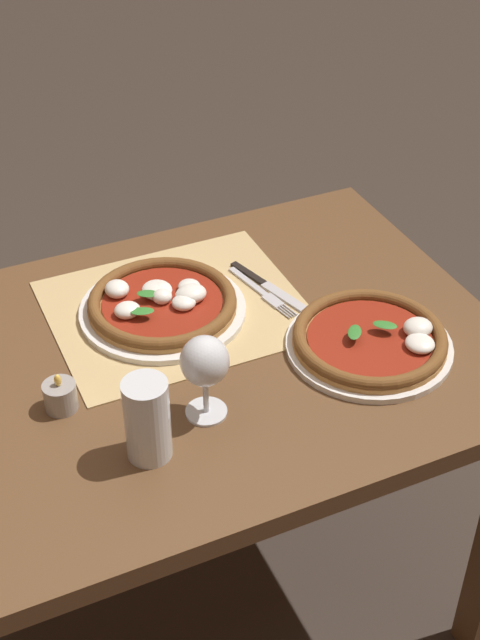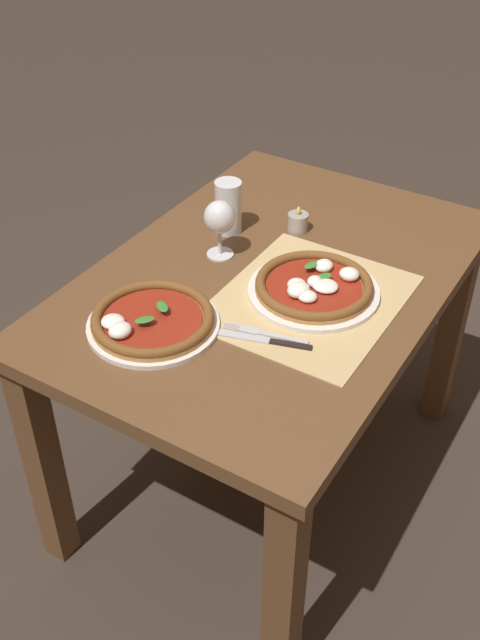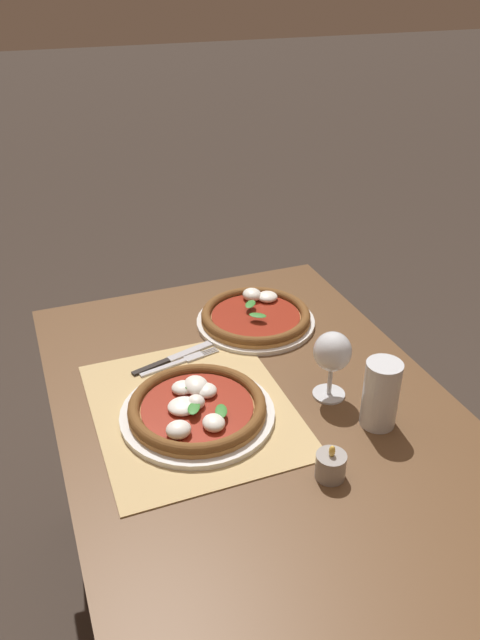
{
  "view_description": "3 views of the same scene",
  "coord_description": "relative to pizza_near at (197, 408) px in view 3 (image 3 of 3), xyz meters",
  "views": [
    {
      "loc": [
        0.4,
        1.16,
        1.76
      ],
      "look_at": [
        -0.11,
        0.03,
        0.81
      ],
      "focal_mm": 50.0,
      "sensor_mm": 36.0,
      "label": 1
    },
    {
      "loc": [
        -1.36,
        -0.74,
        1.79
      ],
      "look_at": [
        -0.24,
        -0.06,
        0.78
      ],
      "focal_mm": 42.0,
      "sensor_mm": 36.0,
      "label": 2
    },
    {
      "loc": [
        0.94,
        -0.4,
        1.56
      ],
      "look_at": [
        -0.2,
        0.03,
        0.84
      ],
      "focal_mm": 35.0,
      "sensor_mm": 36.0,
      "label": 3
    }
  ],
  "objects": [
    {
      "name": "wine_glass",
      "position": [
        0.03,
        0.29,
        0.08
      ],
      "size": [
        0.08,
        0.08,
        0.16
      ],
      "color": "silver",
      "rests_on": "dining_table"
    },
    {
      "name": "pint_glass",
      "position": [
        0.15,
        0.33,
        0.05
      ],
      "size": [
        0.07,
        0.07,
        0.15
      ],
      "color": "silver",
      "rests_on": "dining_table"
    },
    {
      "name": "pizza_far",
      "position": [
        -0.31,
        0.25,
        -0.0
      ],
      "size": [
        0.3,
        0.3,
        0.05
      ],
      "color": "silver",
      "rests_on": "dining_table"
    },
    {
      "name": "votive_candle",
      "position": [
        0.25,
        0.18,
        0.0
      ],
      "size": [
        0.06,
        0.06,
        0.07
      ],
      "color": "gray",
      "rests_on": "dining_table"
    },
    {
      "name": "dining_table",
      "position": [
        0.02,
        0.13,
        -0.14
      ],
      "size": [
        1.19,
        0.81,
        0.74
      ],
      "color": "brown",
      "rests_on": "ground"
    },
    {
      "name": "knife",
      "position": [
        -0.22,
        0.01,
        -0.02
      ],
      "size": [
        0.08,
        0.21,
        0.01
      ],
      "color": "black",
      "rests_on": "paper_placemat"
    },
    {
      "name": "paper_placemat",
      "position": [
        -0.03,
        -0.0,
        -0.02
      ],
      "size": [
        0.47,
        0.4,
        0.0
      ],
      "primitive_type": "cube",
      "color": "tan",
      "rests_on": "dining_table"
    },
    {
      "name": "ground_plane",
      "position": [
        0.02,
        0.13,
        -0.76
      ],
      "size": [
        24.0,
        24.0,
        0.0
      ],
      "primitive_type": "plane",
      "color": "#382D26"
    },
    {
      "name": "pizza_near",
      "position": [
        0.0,
        0.0,
        0.0
      ],
      "size": [
        0.32,
        0.32,
        0.05
      ],
      "color": "silver",
      "rests_on": "paper_placemat"
    },
    {
      "name": "fork",
      "position": [
        -0.2,
        0.02,
        -0.02
      ],
      "size": [
        0.06,
        0.2,
        0.0
      ],
      "color": "#B7B7BC",
      "rests_on": "paper_placemat"
    }
  ]
}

